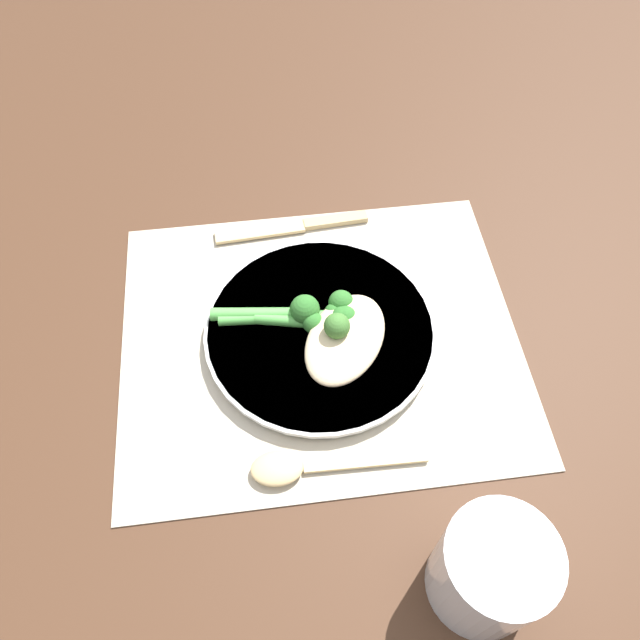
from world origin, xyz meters
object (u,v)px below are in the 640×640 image
at_px(broccoli_stalk_left, 324,313).
at_px(water_glass, 490,571).
at_px(broccoli_stalk_right, 332,324).
at_px(spoon, 297,467).
at_px(chicken_fillet, 345,339).
at_px(broccoli_stalk_front, 291,313).
at_px(plate, 320,331).
at_px(knife, 294,226).

relative_size(broccoli_stalk_left, water_glass, 1.45).
relative_size(broccoli_stalk_right, spoon, 0.67).
distance_m(chicken_fillet, broccoli_stalk_front, 0.06).
relative_size(broccoli_stalk_right, broccoli_stalk_front, 0.95).
xyz_separation_m(plate, broccoli_stalk_front, (-0.03, 0.01, 0.02)).
height_order(chicken_fillet, broccoli_stalk_front, broccoli_stalk_front).
distance_m(plate, spoon, 0.15).
xyz_separation_m(broccoli_stalk_front, knife, (0.02, 0.14, -0.02)).
bearing_deg(knife, plate, -179.25).
bearing_deg(knife, water_glass, -168.39).
distance_m(broccoli_stalk_front, water_glass, 0.30).
distance_m(broccoli_stalk_front, spoon, 0.16).
bearing_deg(plate, water_glass, -68.79).
height_order(chicken_fillet, spoon, chicken_fillet).
xyz_separation_m(broccoli_stalk_right, broccoli_stalk_front, (-0.04, 0.02, 0.00)).
bearing_deg(broccoli_stalk_right, broccoli_stalk_front, -101.30).
bearing_deg(water_glass, chicken_fillet, 108.33).
height_order(chicken_fillet, water_glass, water_glass).
xyz_separation_m(broccoli_stalk_left, spoon, (-0.04, -0.15, -0.02)).
bearing_deg(knife, spoon, 171.12).
bearing_deg(chicken_fillet, knife, 100.83).
relative_size(chicken_fillet, broccoli_stalk_left, 0.95).
height_order(plate, knife, plate).
bearing_deg(plate, spoon, -105.47).
relative_size(spoon, water_glass, 1.69).
bearing_deg(knife, broccoli_stalk_front, 169.79).
distance_m(chicken_fillet, broccoli_stalk_left, 0.04).
relative_size(plate, broccoli_stalk_left, 1.70).
distance_m(knife, water_glass, 0.43).
relative_size(chicken_fillet, water_glass, 1.38).
relative_size(broccoli_stalk_left, spoon, 0.86).
height_order(broccoli_stalk_left, water_glass, water_glass).
distance_m(chicken_fillet, spoon, 0.13).
bearing_deg(spoon, knife, -3.78).
bearing_deg(broccoli_stalk_front, water_glass, 31.99).
bearing_deg(chicken_fillet, plate, 133.79).
bearing_deg(water_glass, spoon, 140.09).
bearing_deg(spoon, water_glass, -128.36).
height_order(broccoli_stalk_front, knife, broccoli_stalk_front).
bearing_deg(knife, broccoli_stalk_right, -174.98).
bearing_deg(broccoli_stalk_front, broccoli_stalk_right, 73.27).
xyz_separation_m(broccoli_stalk_front, water_glass, (0.13, -0.27, 0.02)).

